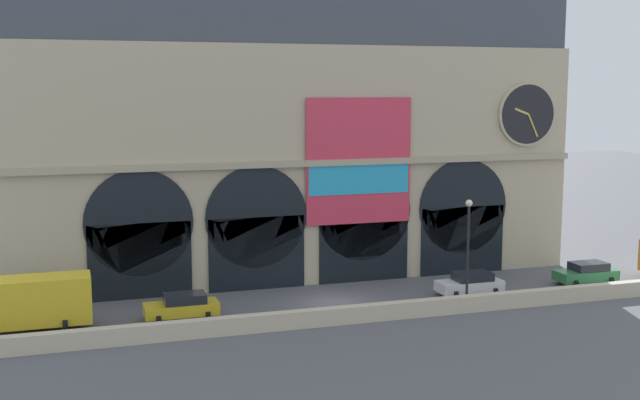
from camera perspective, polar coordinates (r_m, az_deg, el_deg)
name	(u,v)px	position (r m, az deg, el deg)	size (l,w,h in m)	color
ground_plane	(334,303)	(51.53, 1.02, -7.42)	(200.00, 200.00, 0.00)	#54565B
quay_parapet_wall	(358,314)	(47.40, 2.75, -8.17)	(90.00, 0.70, 1.01)	beige
station_building	(299,138)	(57.40, -1.49, 4.45)	(40.71, 6.37, 20.79)	#BCAD8C
box_truck_west	(25,303)	(48.22, -20.47, -6.93)	(7.50, 2.91, 3.12)	gold
car_midwest	(182,306)	(48.56, -9.88, -7.53)	(4.40, 2.22, 1.55)	gold
car_mideast	(470,283)	(54.20, 10.74, -5.91)	(4.40, 2.22, 1.55)	white
car_east	(586,273)	(59.29, 18.61, -4.98)	(4.40, 2.22, 1.55)	#2D7A42
street_lamp_quayside	(468,239)	(50.28, 10.60, -2.78)	(0.44, 0.44, 6.90)	black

